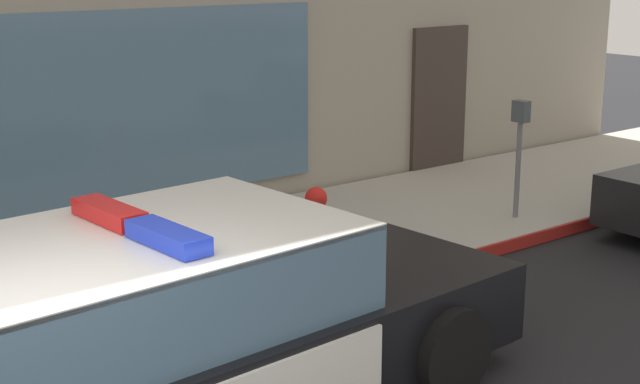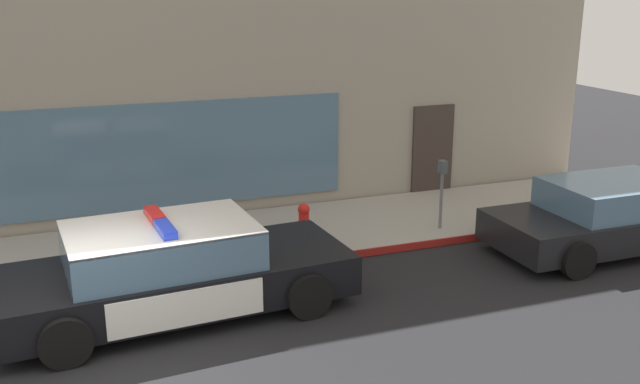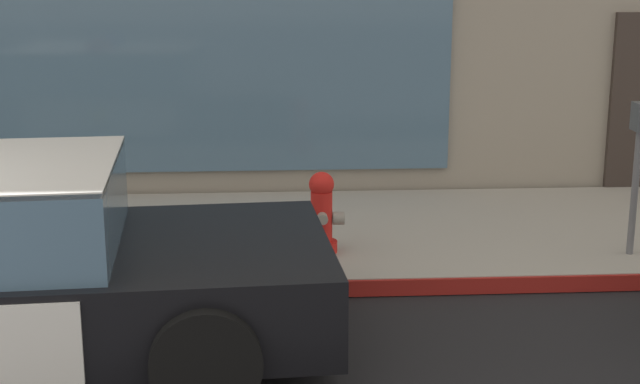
% 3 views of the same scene
% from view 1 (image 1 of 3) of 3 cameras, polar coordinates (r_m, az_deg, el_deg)
% --- Properties ---
extents(police_cruiser, '(5.21, 2.42, 1.49)m').
position_cam_1_polar(police_cruiser, '(6.16, -9.72, -8.52)').
color(police_cruiser, black).
rests_on(police_cruiser, ground).
extents(fire_hydrant, '(0.34, 0.39, 0.73)m').
position_cam_1_polar(fire_hydrant, '(9.03, -0.22, -2.00)').
color(fire_hydrant, red).
rests_on(fire_hydrant, sidewalk).
extents(parking_meter, '(0.12, 0.18, 1.34)m').
position_cam_1_polar(parking_meter, '(10.57, 12.21, 3.34)').
color(parking_meter, slate).
rests_on(parking_meter, sidewalk).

